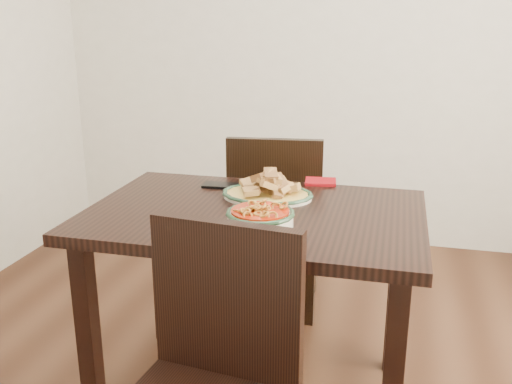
% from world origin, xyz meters
% --- Properties ---
extents(wall_back, '(3.50, 0.10, 2.60)m').
position_xyz_m(wall_back, '(0.00, 1.75, 1.30)').
color(wall_back, silver).
rests_on(wall_back, ground).
extents(dining_table, '(1.15, 0.77, 0.75)m').
position_xyz_m(dining_table, '(-0.07, 0.04, 0.65)').
color(dining_table, black).
rests_on(dining_table, ground).
extents(chair_far, '(0.46, 0.46, 0.89)m').
position_xyz_m(chair_far, '(-0.13, 0.68, 0.50)').
color(chair_far, black).
rests_on(chair_far, ground).
extents(chair_near, '(0.47, 0.47, 0.89)m').
position_xyz_m(chair_near, '(-0.03, -0.57, 0.50)').
color(chair_near, black).
rests_on(chair_near, ground).
extents(fish_plate, '(0.33, 0.26, 0.11)m').
position_xyz_m(fish_plate, '(-0.06, 0.19, 0.79)').
color(fish_plate, beige).
rests_on(fish_plate, dining_table).
extents(noodle_bowl, '(0.22, 0.22, 0.08)m').
position_xyz_m(noodle_bowl, '(-0.00, -0.14, 0.79)').
color(noodle_bowl, silver).
rests_on(noodle_bowl, dining_table).
extents(smartphone, '(0.14, 0.08, 0.01)m').
position_xyz_m(smartphone, '(-0.27, 0.28, 0.76)').
color(smartphone, black).
rests_on(smartphone, dining_table).
extents(napkin, '(0.13, 0.12, 0.01)m').
position_xyz_m(napkin, '(0.11, 0.43, 0.76)').
color(napkin, maroon).
rests_on(napkin, dining_table).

